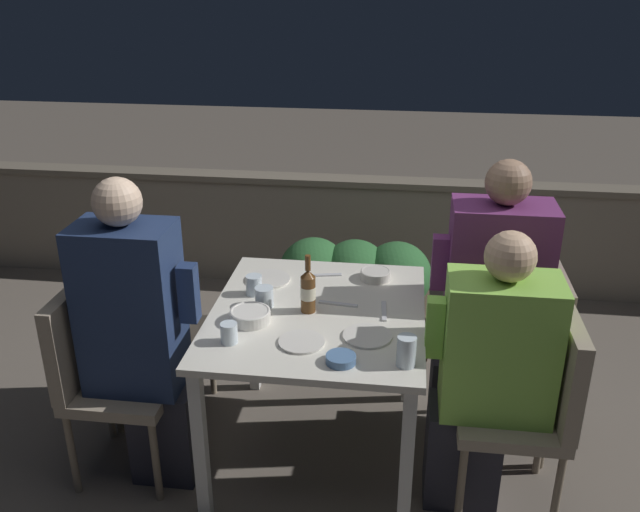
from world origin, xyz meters
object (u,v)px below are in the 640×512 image
person_navy_jumper (141,336)px  chair_right_near (536,396)px  chair_left_near (101,365)px  person_green_blouse (487,375)px  beer_bottle (308,290)px  chair_left_far (141,319)px  chair_right_far (527,344)px  person_purple_stripe (487,309)px

person_navy_jumper → chair_right_near: person_navy_jumper is taller
chair_left_near → person_green_blouse: (1.60, 0.01, 0.08)m
beer_bottle → chair_right_near: bearing=-11.6°
chair_left_far → beer_bottle: size_ratio=3.39×
chair_right_far → person_purple_stripe: size_ratio=0.64×
person_purple_stripe → chair_left_far: bearing=-179.9°
chair_left_near → person_green_blouse: size_ratio=0.72×
person_green_blouse → chair_right_far: person_green_blouse is taller
chair_right_near → beer_bottle: beer_bottle is taller
chair_right_near → chair_right_far: same height
person_green_blouse → person_purple_stripe: bearing=85.9°
chair_left_near → beer_bottle: (0.86, 0.20, 0.31)m
person_navy_jumper → person_green_blouse: size_ratio=1.12×
person_navy_jumper → beer_bottle: person_navy_jumper is taller
person_green_blouse → beer_bottle: size_ratio=4.72×
person_green_blouse → chair_right_far: (0.22, 0.40, -0.08)m
chair_right_far → person_purple_stripe: bearing=180.0°
person_purple_stripe → beer_bottle: 0.81m
person_green_blouse → chair_left_far: bearing=165.7°
person_navy_jumper → chair_right_near: (1.60, 0.01, -0.16)m
chair_left_near → chair_right_far: (1.82, 0.42, 0.00)m
beer_bottle → chair_left_near: bearing=-166.6°
chair_right_far → person_purple_stripe: (-0.19, 0.00, 0.16)m
chair_right_near → beer_bottle: (-0.93, 0.19, 0.31)m
chair_right_near → person_purple_stripe: person_purple_stripe is taller
person_green_blouse → person_purple_stripe: person_purple_stripe is taller
chair_left_near → chair_right_near: bearing=0.4°
chair_left_near → person_purple_stripe: bearing=14.4°
person_green_blouse → beer_bottle: 0.80m
person_navy_jumper → chair_left_far: person_navy_jumper is taller
person_navy_jumper → person_purple_stripe: 1.49m
chair_right_near → person_navy_jumper: bearing=-179.5°
person_navy_jumper → chair_right_far: person_navy_jumper is taller
chair_left_far → chair_right_near: (1.78, -0.40, 0.00)m
person_green_blouse → chair_right_far: size_ratio=1.39×
chair_left_far → chair_right_far: same height
chair_left_far → person_navy_jumper: bearing=-66.9°
chair_right_near → person_green_blouse: (-0.20, -0.00, 0.08)m
chair_right_near → person_purple_stripe: size_ratio=0.64×
person_navy_jumper → person_purple_stripe: size_ratio=0.99×
chair_left_far → chair_right_near: bearing=-12.7°
chair_left_far → person_purple_stripe: bearing=0.1°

